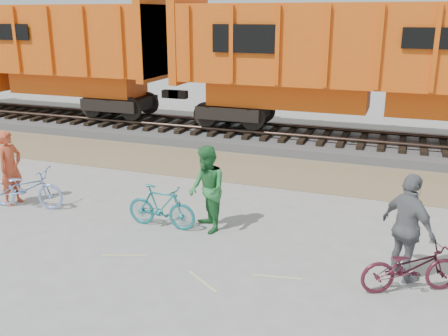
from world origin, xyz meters
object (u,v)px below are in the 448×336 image
Objects in this scene: person_man at (207,189)px; hopper_car_center at (381,62)px; bicycle_teal at (161,207)px; bicycle_blue at (26,188)px; bicycle_maroon at (410,267)px; person_woman at (408,228)px; hopper_car_left at (14,51)px; person_solo at (10,168)px.

hopper_car_center is at bearing 120.88° from person_man.
bicycle_teal is at bearing -118.20° from person_man.
bicycle_maroon is (8.74, -0.90, -0.05)m from bicycle_blue.
person_man reaches higher than bicycle_blue.
bicycle_maroon is 4.32m from person_man.
bicycle_blue reaches higher than bicycle_teal.
hopper_car_center is 7.17× the size of person_woman.
hopper_car_left is 18.54m from person_woman.
bicycle_maroon is 0.88× the size of person_woman.
person_woman is (8.64, -0.50, 0.48)m from bicycle_blue.
bicycle_maroon is at bearing -82.37° from hopper_car_center.
bicycle_maroon is 0.93× the size of person_solo.
hopper_car_left is 11.52m from bicycle_blue.
hopper_car_left is 8.16× the size of bicycle_maroon.
hopper_car_left is 7.17× the size of person_woman.
hopper_car_left is 7.59× the size of person_solo.
bicycle_teal is 5.09m from person_woman.
person_man is (12.10, -8.13, -2.07)m from hopper_car_left.
person_solo is (7.00, -8.28, -2.08)m from hopper_car_left.
hopper_car_center reaches higher than bicycle_teal.
hopper_car_left reaches higher than person_solo.
person_man is (5.10, 0.15, 0.01)m from person_solo.
hopper_car_center is at bearing -40.86° from person_solo.
bicycle_teal is at bearing 53.02° from bicycle_maroon.
bicycle_blue is at bearing -131.83° from hopper_car_center.
hopper_car_center is 9.53m from bicycle_teal.
person_woman is at bearing -96.13° from bicycle_teal.
person_man reaches higher than bicycle_teal.
hopper_car_left is 14.73m from person_man.
person_man reaches higher than person_solo.
bicycle_blue is 3.61m from bicycle_teal.
person_woman is at bearing -12.46° from bicycle_maroon.
person_woman is at bearing -103.20° from bicycle_blue.
bicycle_teal is (-3.90, -8.33, -2.52)m from hopper_car_center.
bicycle_maroon is (1.24, -9.28, -2.56)m from hopper_car_center.
bicycle_maroon is 0.92× the size of person_man.
hopper_car_center is at bearing 0.00° from hopper_car_left.
person_woman is (1.14, -8.88, -2.03)m from hopper_car_center.
bicycle_teal is 0.94× the size of bicycle_maroon.
person_man is 0.96× the size of person_woman.
bicycle_blue is 1.02× the size of person_solo.
hopper_car_left is 7.41× the size of bicycle_blue.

